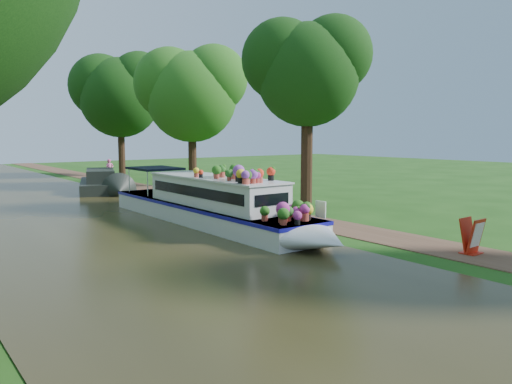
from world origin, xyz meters
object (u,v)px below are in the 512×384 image
at_px(plant_boat, 215,203).
at_px(pedestrian_pink, 110,170).
at_px(second_boat, 100,183).
at_px(sandwich_board, 472,238).

height_order(plant_boat, pedestrian_pink, plant_boat).
bearing_deg(second_boat, sandwich_board, -63.24).
bearing_deg(pedestrian_pink, sandwich_board, -74.15).
bearing_deg(pedestrian_pink, second_boat, -99.13).
xyz_separation_m(plant_boat, sandwich_board, (3.45, -8.47, -0.35)).
height_order(plant_boat, second_boat, plant_boat).
xyz_separation_m(plant_boat, second_boat, (0.48, 13.75, -0.30)).
height_order(second_boat, sandwich_board, second_boat).
distance_m(plant_boat, pedestrian_pink, 20.70).
bearing_deg(plant_boat, sandwich_board, -67.87).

